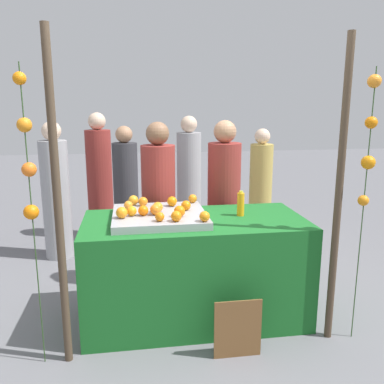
{
  "coord_description": "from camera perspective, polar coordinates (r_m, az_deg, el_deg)",
  "views": [
    {
      "loc": [
        -0.51,
        -3.2,
        1.83
      ],
      "look_at": [
        0.0,
        0.15,
        1.08
      ],
      "focal_mm": 37.88,
      "sensor_mm": 36.0,
      "label": 1
    }
  ],
  "objects": [
    {
      "name": "crowd_person_1",
      "position": [
        5.59,
        -0.43,
        1.57
      ],
      "size": [
        0.33,
        0.33,
        1.66
      ],
      "color": "#99999E",
      "rests_on": "ground_plane"
    },
    {
      "name": "orange_1",
      "position": [
        3.28,
        -6.88,
        -2.61
      ],
      "size": [
        0.08,
        0.08,
        0.08
      ],
      "primitive_type": "sphere",
      "color": "orange",
      "rests_on": "orange_tray"
    },
    {
      "name": "canopy_post_left",
      "position": [
        2.85,
        -18.37,
        -1.87
      ],
      "size": [
        0.06,
        0.06,
        2.31
      ],
      "primitive_type": "cylinder",
      "color": "#473828",
      "rests_on": "ground_plane"
    },
    {
      "name": "garland_strand_left",
      "position": [
        2.83,
        -22.19,
        4.29
      ],
      "size": [
        0.11,
        0.11,
        2.08
      ],
      "color": "#2D4C23",
      "rests_on": "ground_plane"
    },
    {
      "name": "orange_13",
      "position": [
        3.56,
        -2.83,
        -1.32
      ],
      "size": [
        0.09,
        0.09,
        0.09
      ],
      "primitive_type": "sphere",
      "color": "orange",
      "rests_on": "orange_tray"
    },
    {
      "name": "orange_6",
      "position": [
        3.37,
        -4.86,
        -2.14
      ],
      "size": [
        0.09,
        0.09,
        0.09
      ],
      "primitive_type": "sphere",
      "color": "orange",
      "rests_on": "orange_tray"
    },
    {
      "name": "vendor_left",
      "position": [
        4.03,
        -4.68,
        -2.82
      ],
      "size": [
        0.33,
        0.33,
        1.65
      ],
      "color": "maroon",
      "rests_on": "ground_plane"
    },
    {
      "name": "canopy_post_right",
      "position": [
        3.19,
        19.95,
        -0.49
      ],
      "size": [
        0.06,
        0.06,
        2.31
      ],
      "primitive_type": "cylinder",
      "color": "#473828",
      "rests_on": "ground_plane"
    },
    {
      "name": "juice_bottle",
      "position": [
        3.49,
        6.87,
        -1.7
      ],
      "size": [
        0.06,
        0.06,
        0.22
      ],
      "color": "orange",
      "rests_on": "stall_counter"
    },
    {
      "name": "orange_5",
      "position": [
        3.22,
        -1.77,
        -2.72
      ],
      "size": [
        0.09,
        0.09,
        0.09
      ],
      "primitive_type": "sphere",
      "color": "orange",
      "rests_on": "orange_tray"
    },
    {
      "name": "crowd_person_4",
      "position": [
        5.04,
        -18.59,
        -0.5
      ],
      "size": [
        0.33,
        0.33,
        1.62
      ],
      "color": "#99999E",
      "rests_on": "ground_plane"
    },
    {
      "name": "orange_10",
      "position": [
        3.1,
        1.78,
        -3.45
      ],
      "size": [
        0.08,
        0.08,
        0.08
      ],
      "primitive_type": "sphere",
      "color": "orange",
      "rests_on": "orange_tray"
    },
    {
      "name": "garland_strand_right",
      "position": [
        3.19,
        23.7,
        6.52
      ],
      "size": [
        0.1,
        0.11,
        2.08
      ],
      "color": "#2D4C23",
      "rests_on": "ground_plane"
    },
    {
      "name": "stall_counter",
      "position": [
        3.53,
        0.38,
        -10.73
      ],
      "size": [
        1.85,
        0.88,
        0.88
      ],
      "primitive_type": "cube",
      "color": "#196023",
      "rests_on": "ground_plane"
    },
    {
      "name": "orange_8",
      "position": [
        3.67,
        0.1,
        -0.92
      ],
      "size": [
        0.08,
        0.08,
        0.08
      ],
      "primitive_type": "sphere",
      "color": "orange",
      "rests_on": "orange_tray"
    },
    {
      "name": "crowd_person_3",
      "position": [
        5.49,
        9.61,
        0.41
      ],
      "size": [
        0.3,
        0.3,
        1.5
      ],
      "color": "tan",
      "rests_on": "ground_plane"
    },
    {
      "name": "orange_7",
      "position": [
        3.28,
        -8.49,
        -2.67
      ],
      "size": [
        0.08,
        0.08,
        0.08
      ],
      "primitive_type": "sphere",
      "color": "orange",
      "rests_on": "orange_tray"
    },
    {
      "name": "orange_4",
      "position": [
        3.42,
        -0.85,
        -1.91
      ],
      "size": [
        0.08,
        0.08,
        0.08
      ],
      "primitive_type": "sphere",
      "color": "orange",
      "rests_on": "orange_tray"
    },
    {
      "name": "orange_3",
      "position": [
        3.11,
        -4.57,
        -3.49
      ],
      "size": [
        0.07,
        0.07,
        0.07
      ],
      "primitive_type": "sphere",
      "color": "orange",
      "rests_on": "orange_tray"
    },
    {
      "name": "orange_0",
      "position": [
        3.1,
        -2.22,
        -3.42
      ],
      "size": [
        0.08,
        0.08,
        0.08
      ],
      "primitive_type": "sphere",
      "color": "orange",
      "rests_on": "orange_tray"
    },
    {
      "name": "vendor_right",
      "position": [
        4.16,
        4.48,
        -2.24
      ],
      "size": [
        0.33,
        0.33,
        1.66
      ],
      "color": "maroon",
      "rests_on": "ground_plane"
    },
    {
      "name": "orange_9",
      "position": [
        3.58,
        -6.91,
        -1.34
      ],
      "size": [
        0.08,
        0.08,
        0.08
      ],
      "primitive_type": "sphere",
      "color": "orange",
      "rests_on": "orange_tray"
    },
    {
      "name": "orange_14",
      "position": [
        3.63,
        -8.26,
        -1.15
      ],
      "size": [
        0.09,
        0.09,
        0.09
      ],
      "primitive_type": "sphere",
      "color": "orange",
      "rests_on": "orange_tray"
    },
    {
      "name": "orange_12",
      "position": [
        3.23,
        -9.87,
        -2.88
      ],
      "size": [
        0.09,
        0.09,
        0.09
      ],
      "primitive_type": "sphere",
      "color": "orange",
      "rests_on": "orange_tray"
    },
    {
      "name": "crowd_person_2",
      "position": [
        5.65,
        -12.86,
        1.59
      ],
      "size": [
        0.34,
        0.34,
        1.71
      ],
      "color": "maroon",
      "rests_on": "ground_plane"
    },
    {
      "name": "orange_tray",
      "position": [
        3.37,
        -4.6,
        -3.42
      ],
      "size": [
        0.76,
        0.72,
        0.06
      ],
      "primitive_type": "cube",
      "color": "#9EA0A5",
      "rests_on": "stall_counter"
    },
    {
      "name": "ground_plane",
      "position": [
        3.72,
        0.37,
        -16.96
      ],
      "size": [
        24.0,
        24.0,
        0.0
      ],
      "primitive_type": "plane",
      "color": "slate"
    },
    {
      "name": "chalkboard_sign",
      "position": [
        3.13,
        6.43,
        -18.65
      ],
      "size": [
        0.35,
        0.03,
        0.46
      ],
      "color": "brown",
      "rests_on": "ground_plane"
    },
    {
      "name": "orange_11",
      "position": [
        3.49,
        -8.97,
        -1.83
      ],
      "size": [
        0.07,
        0.07,
        0.07
      ],
      "primitive_type": "sphere",
      "color": "orange",
      "rests_on": "orange_tray"
    },
    {
      "name": "crowd_person_0",
      "position": [
        5.19,
        -9.28,
        -0.01
      ],
      "size": [
        0.31,
        0.31,
        1.55
      ],
      "color": "#333338",
      "rests_on": "ground_plane"
    },
    {
      "name": "orange_2",
      "position": [
        3.29,
        -5.18,
        -2.48
      ],
      "size": [
        0.09,
        0.09,
        0.09
      ],
      "primitive_type": "sphere",
      "color": "orange",
      "rests_on": "orange_tray"
    }
  ]
}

